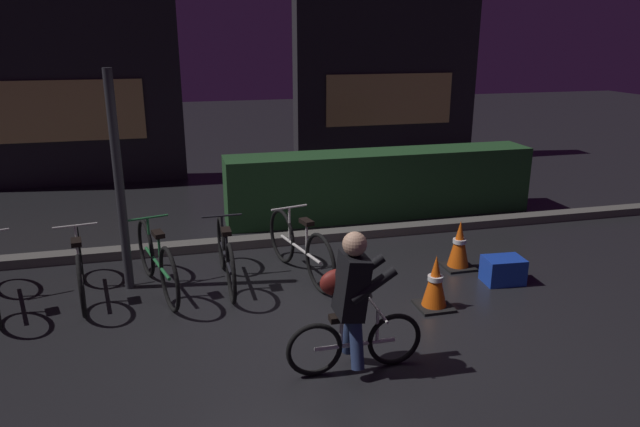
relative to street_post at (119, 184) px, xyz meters
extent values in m
plane|color=black|center=(1.87, -1.20, -1.21)|extent=(40.00, 40.00, 0.00)
cube|color=#56544F|center=(1.87, 1.00, -1.15)|extent=(12.00, 0.24, 0.12)
cube|color=#214723|center=(3.67, 1.90, -0.70)|extent=(4.80, 0.70, 1.02)
cube|color=#262328|center=(-1.54, 5.30, 1.22)|extent=(4.67, 0.50, 4.87)
cube|color=#F2D172|center=(-1.54, 5.03, 0.19)|extent=(3.27, 0.04, 1.10)
cube|color=#262328|center=(5.23, 6.00, 0.74)|extent=(4.11, 0.50, 3.89)
cube|color=#F2D172|center=(5.23, 5.73, 0.15)|extent=(2.88, 0.04, 1.10)
cylinder|color=#2D2D33|center=(0.00, 0.00, 0.00)|extent=(0.10, 0.10, 2.42)
torus|color=black|center=(-0.55, 0.36, -0.88)|extent=(0.14, 0.65, 0.65)
torus|color=black|center=(-0.40, -0.60, -0.88)|extent=(0.14, 0.65, 0.65)
cylinder|color=silver|center=(-0.48, -0.12, -0.88)|extent=(0.18, 0.96, 0.04)
cylinder|color=silver|center=(-0.45, -0.29, -0.70)|extent=(0.03, 0.03, 0.36)
cube|color=black|center=(-0.45, -0.29, -0.52)|extent=(0.13, 0.21, 0.05)
cylinder|color=silver|center=(-0.52, 0.14, -0.68)|extent=(0.03, 0.03, 0.41)
cylinder|color=silver|center=(-0.52, 0.14, -0.48)|extent=(0.46, 0.09, 0.02)
torus|color=black|center=(0.19, 0.31, -0.86)|extent=(0.22, 0.68, 0.69)
torus|color=black|center=(0.46, -0.69, -0.86)|extent=(0.22, 0.68, 0.69)
cylinder|color=#236B38|center=(0.32, -0.19, -0.86)|extent=(0.30, 1.01, 0.04)
cylinder|color=#236B38|center=(0.37, -0.36, -0.67)|extent=(0.03, 0.03, 0.39)
cube|color=black|center=(0.37, -0.36, -0.48)|extent=(0.15, 0.22, 0.05)
cylinder|color=#236B38|center=(0.25, 0.09, -0.65)|extent=(0.03, 0.03, 0.44)
cylinder|color=#236B38|center=(0.25, 0.09, -0.43)|extent=(0.45, 0.14, 0.02)
torus|color=black|center=(1.07, 0.32, -0.88)|extent=(0.06, 0.65, 0.65)
torus|color=black|center=(1.09, -0.65, -0.88)|extent=(0.06, 0.65, 0.65)
cylinder|color=black|center=(1.08, -0.16, -0.88)|extent=(0.05, 0.97, 0.04)
cylinder|color=black|center=(1.08, -0.33, -0.70)|extent=(0.03, 0.03, 0.36)
cube|color=black|center=(1.08, -0.33, -0.52)|extent=(0.10, 0.20, 0.05)
cylinder|color=black|center=(1.07, 0.11, -0.68)|extent=(0.03, 0.03, 0.41)
cylinder|color=black|center=(1.07, 0.11, -0.47)|extent=(0.46, 0.03, 0.02)
torus|color=black|center=(1.82, 0.35, -0.87)|extent=(0.21, 0.67, 0.68)
torus|color=black|center=(2.06, -0.64, -0.87)|extent=(0.21, 0.67, 0.68)
cylinder|color=silver|center=(1.94, -0.14, -0.87)|extent=(0.28, 1.00, 0.04)
cylinder|color=silver|center=(1.98, -0.32, -0.68)|extent=(0.03, 0.03, 0.38)
cube|color=black|center=(1.98, -0.32, -0.49)|extent=(0.15, 0.22, 0.05)
cylinder|color=silver|center=(1.87, 0.13, -0.65)|extent=(0.03, 0.03, 0.43)
cylinder|color=silver|center=(1.87, 0.13, -0.44)|extent=(0.45, 0.13, 0.02)
cube|color=black|center=(3.12, -1.30, -1.19)|extent=(0.36, 0.36, 0.03)
cone|color=#EA560F|center=(3.12, -1.30, -0.90)|extent=(0.26, 0.26, 0.55)
cylinder|color=white|center=(3.12, -1.30, -0.88)|extent=(0.16, 0.16, 0.05)
cube|color=black|center=(3.86, -0.38, -1.19)|extent=(0.36, 0.36, 0.03)
cone|color=#EA560F|center=(3.86, -0.38, -0.89)|extent=(0.26, 0.26, 0.58)
cylinder|color=white|center=(3.86, -0.38, -0.86)|extent=(0.16, 0.16, 0.05)
cube|color=#193DB7|center=(4.16, -0.90, -1.06)|extent=(0.46, 0.35, 0.30)
torus|color=black|center=(2.32, -2.23, -0.97)|extent=(0.48, 0.04, 0.48)
torus|color=black|center=(1.61, -2.23, -0.97)|extent=(0.48, 0.04, 0.48)
cylinder|color=silver|center=(1.96, -2.23, -0.97)|extent=(0.70, 0.04, 0.04)
cylinder|color=silver|center=(1.84, -2.23, -0.83)|extent=(0.03, 0.03, 0.26)
cube|color=black|center=(1.84, -2.23, -0.70)|extent=(0.20, 0.10, 0.05)
cylinder|color=silver|center=(2.16, -2.23, -0.82)|extent=(0.03, 0.03, 0.30)
cylinder|color=silver|center=(2.16, -2.23, -0.67)|extent=(0.02, 0.46, 0.02)
cylinder|color=navy|center=(1.94, -2.13, -0.91)|extent=(0.11, 0.21, 0.42)
cylinder|color=navy|center=(1.94, -2.33, -0.91)|extent=(0.11, 0.21, 0.42)
cube|color=black|center=(1.92, -2.23, -0.42)|extent=(0.26, 0.32, 0.54)
sphere|color=tan|center=(1.94, -2.23, -0.06)|extent=(0.20, 0.20, 0.20)
cylinder|color=black|center=(2.06, -2.09, -0.37)|extent=(0.40, 0.08, 0.29)
cylinder|color=black|center=(2.06, -2.37, -0.37)|extent=(0.40, 0.08, 0.29)
ellipsoid|color=maroon|center=(1.86, -2.03, -0.47)|extent=(0.32, 0.16, 0.24)
camera|label=1|loc=(0.62, -6.36, 1.54)|focal=32.58mm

